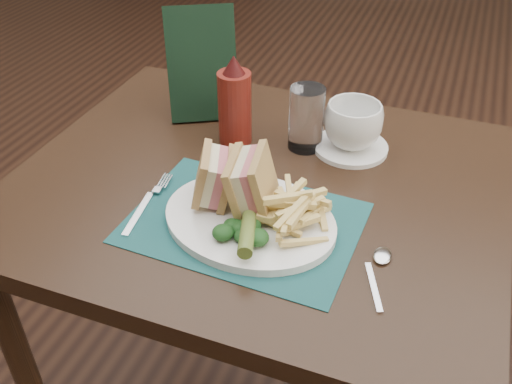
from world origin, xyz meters
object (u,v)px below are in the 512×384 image
at_px(plate, 250,220).
at_px(coffee_cup, 353,125).
at_px(placemat, 244,222).
at_px(sandwich_half_a, 202,176).
at_px(sandwich_half_b, 239,180).
at_px(table_main, 257,314).
at_px(check_presenter, 202,64).
at_px(ketchup_bottle, 235,100).
at_px(drinking_glass, 306,118).
at_px(saucer, 350,147).

distance_m(plate, coffee_cup, 0.31).
distance_m(placemat, sandwich_half_a, 0.11).
xyz_separation_m(placemat, sandwich_half_b, (-0.02, 0.02, 0.07)).
bearing_deg(plate, sandwich_half_b, 150.74).
height_order(table_main, plate, plate).
xyz_separation_m(placemat, check_presenter, (-0.22, 0.33, 0.12)).
bearing_deg(ketchup_bottle, drinking_glass, 10.95).
distance_m(drinking_glass, check_presenter, 0.26).
bearing_deg(plate, placemat, -170.90).
relative_size(saucer, coffee_cup, 1.30).
bearing_deg(sandwich_half_a, ketchup_bottle, 77.99).
relative_size(ketchup_bottle, check_presenter, 0.77).
bearing_deg(coffee_cup, table_main, -130.17).
xyz_separation_m(drinking_glass, ketchup_bottle, (-0.14, -0.03, 0.03)).
height_order(plate, saucer, plate).
xyz_separation_m(sandwich_half_a, coffee_cup, (0.20, 0.28, -0.01)).
bearing_deg(sandwich_half_a, sandwich_half_b, -17.36).
bearing_deg(saucer, placemat, -111.48).
bearing_deg(table_main, ketchup_bottle, 128.76).
distance_m(plate, sandwich_half_a, 0.11).
bearing_deg(ketchup_bottle, check_presenter, 142.38).
distance_m(coffee_cup, check_presenter, 0.35).
distance_m(placemat, ketchup_bottle, 0.28).
distance_m(coffee_cup, drinking_glass, 0.09).
height_order(sandwich_half_a, ketchup_bottle, ketchup_bottle).
height_order(placemat, saucer, saucer).
relative_size(sandwich_half_b, ketchup_bottle, 0.57).
distance_m(table_main, drinking_glass, 0.46).
relative_size(table_main, sandwich_half_b, 8.49).
height_order(placemat, sandwich_half_a, sandwich_half_a).
bearing_deg(saucer, plate, -109.70).
bearing_deg(check_presenter, drinking_glass, -41.20).
height_order(ketchup_bottle, check_presenter, check_presenter).
xyz_separation_m(placemat, coffee_cup, (0.12, 0.29, 0.05)).
height_order(table_main, placemat, placemat).
bearing_deg(coffee_cup, sandwich_half_b, -115.75).
xyz_separation_m(placemat, sandwich_half_a, (-0.08, 0.02, 0.06)).
bearing_deg(table_main, plate, -75.34).
distance_m(sandwich_half_b, check_presenter, 0.37).
relative_size(plate, saucer, 2.00).
bearing_deg(coffee_cup, placemat, -111.48).
bearing_deg(sandwich_half_a, drinking_glass, 46.57).
xyz_separation_m(plate, coffee_cup, (0.11, 0.29, 0.05)).
bearing_deg(drinking_glass, table_main, -109.22).
distance_m(sandwich_half_a, check_presenter, 0.34).
height_order(placemat, drinking_glass, drinking_glass).
bearing_deg(check_presenter, sandwich_half_a, -93.94).
bearing_deg(placemat, coffee_cup, 68.52).
relative_size(placemat, sandwich_half_a, 4.10).
relative_size(placemat, ketchup_bottle, 2.05).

